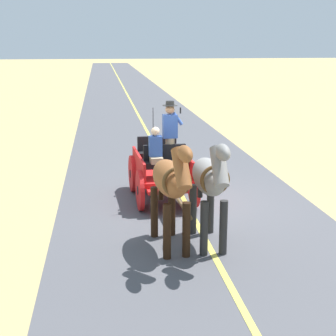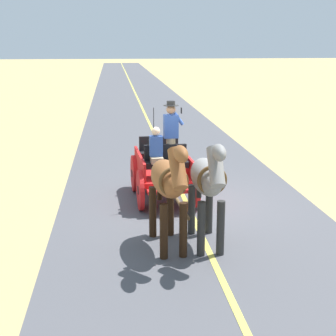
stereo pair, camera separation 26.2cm
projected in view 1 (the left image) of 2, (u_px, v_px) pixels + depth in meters
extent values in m
plane|color=tan|center=(186.00, 203.00, 12.24)|extent=(200.00, 200.00, 0.00)
cube|color=#4C4C51|center=(186.00, 203.00, 12.24)|extent=(6.17, 160.00, 0.01)
cube|color=#DBCC4C|center=(186.00, 203.00, 12.24)|extent=(0.12, 160.00, 0.00)
cube|color=red|center=(162.00, 173.00, 12.44)|extent=(1.31, 2.26, 0.12)
cube|color=red|center=(184.00, 161.00, 12.48)|extent=(0.17, 2.09, 0.44)
cube|color=red|center=(139.00, 163.00, 12.27)|extent=(0.17, 2.09, 0.44)
cube|color=red|center=(171.00, 191.00, 11.31)|extent=(1.09, 0.30, 0.08)
cube|color=red|center=(154.00, 168.00, 13.63)|extent=(0.73, 0.24, 0.06)
cube|color=black|center=(166.00, 164.00, 11.77)|extent=(1.04, 0.41, 0.14)
cube|color=black|center=(165.00, 154.00, 11.89)|extent=(1.02, 0.13, 0.44)
cube|color=black|center=(158.00, 154.00, 12.82)|extent=(1.04, 0.41, 0.14)
cube|color=black|center=(157.00, 144.00, 12.94)|extent=(1.02, 0.13, 0.44)
cylinder|color=red|center=(194.00, 187.00, 11.87)|extent=(0.15, 0.96, 0.96)
cylinder|color=black|center=(194.00, 187.00, 11.87)|extent=(0.13, 0.22, 0.21)
cylinder|color=red|center=(140.00, 190.00, 11.64)|extent=(0.15, 0.96, 0.96)
cylinder|color=black|center=(140.00, 190.00, 11.64)|extent=(0.13, 0.22, 0.21)
cylinder|color=red|center=(180.00, 171.00, 13.34)|extent=(0.15, 0.96, 0.96)
cylinder|color=black|center=(180.00, 171.00, 13.34)|extent=(0.13, 0.22, 0.21)
cylinder|color=red|center=(132.00, 174.00, 13.10)|extent=(0.15, 0.96, 0.96)
cylinder|color=black|center=(132.00, 174.00, 13.10)|extent=(0.13, 0.22, 0.21)
cylinder|color=brown|center=(180.00, 202.00, 10.36)|extent=(0.18, 2.00, 0.07)
cylinder|color=black|center=(153.00, 136.00, 11.55)|extent=(0.02, 0.02, 1.30)
cylinder|color=#998466|center=(170.00, 156.00, 12.03)|extent=(0.22, 0.22, 0.90)
cube|color=#2D4C99|center=(170.00, 126.00, 11.85)|extent=(0.35, 0.24, 0.56)
sphere|color=#9E7051|center=(170.00, 109.00, 11.75)|extent=(0.22, 0.22, 0.22)
cylinder|color=black|center=(170.00, 105.00, 11.73)|extent=(0.36, 0.36, 0.01)
cylinder|color=black|center=(170.00, 103.00, 11.71)|extent=(0.20, 0.20, 0.10)
cylinder|color=#2D4C99|center=(178.00, 119.00, 11.80)|extent=(0.26, 0.09, 0.32)
cube|color=black|center=(180.00, 110.00, 11.74)|extent=(0.02, 0.07, 0.14)
cube|color=#998466|center=(156.00, 160.00, 11.58)|extent=(0.30, 0.33, 0.14)
cube|color=#2D4C99|center=(155.00, 146.00, 11.62)|extent=(0.31, 0.22, 0.48)
sphere|color=beige|center=(155.00, 131.00, 11.53)|extent=(0.20, 0.20, 0.20)
ellipsoid|color=gray|center=(208.00, 176.00, 9.48)|extent=(0.57, 1.56, 0.64)
cylinder|color=#272726|center=(223.00, 228.00, 9.19)|extent=(0.15, 0.15, 1.05)
cylinder|color=#272726|center=(204.00, 229.00, 9.14)|extent=(0.15, 0.15, 1.05)
cylinder|color=#272726|center=(210.00, 209.00, 10.24)|extent=(0.15, 0.15, 1.05)
cylinder|color=#272726|center=(193.00, 209.00, 10.19)|extent=(0.15, 0.15, 1.05)
cylinder|color=gray|center=(219.00, 167.00, 8.57)|extent=(0.26, 0.65, 0.73)
ellipsoid|color=gray|center=(223.00, 152.00, 8.29)|extent=(0.22, 0.54, 0.28)
cube|color=#272726|center=(219.00, 164.00, 8.58)|extent=(0.06, 0.50, 0.56)
cylinder|color=#272726|center=(200.00, 181.00, 10.27)|extent=(0.11, 0.11, 0.70)
torus|color=brown|center=(215.00, 180.00, 8.94)|extent=(0.55, 0.07, 0.55)
ellipsoid|color=brown|center=(170.00, 178.00, 9.35)|extent=(0.72, 1.61, 0.64)
cylinder|color=black|center=(186.00, 230.00, 9.08)|extent=(0.15, 0.15, 1.05)
cylinder|color=black|center=(167.00, 232.00, 9.00)|extent=(0.15, 0.15, 1.05)
cylinder|color=black|center=(172.00, 211.00, 10.11)|extent=(0.15, 0.15, 1.05)
cylinder|color=black|center=(154.00, 212.00, 10.03)|extent=(0.15, 0.15, 1.05)
cylinder|color=brown|center=(181.00, 169.00, 8.45)|extent=(0.33, 0.67, 0.73)
ellipsoid|color=brown|center=(185.00, 154.00, 8.17)|extent=(0.27, 0.56, 0.28)
cube|color=black|center=(181.00, 166.00, 8.46)|extent=(0.11, 0.51, 0.56)
cylinder|color=black|center=(161.00, 183.00, 10.12)|extent=(0.11, 0.11, 0.70)
torus|color=brown|center=(177.00, 182.00, 8.81)|extent=(0.55, 0.13, 0.55)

